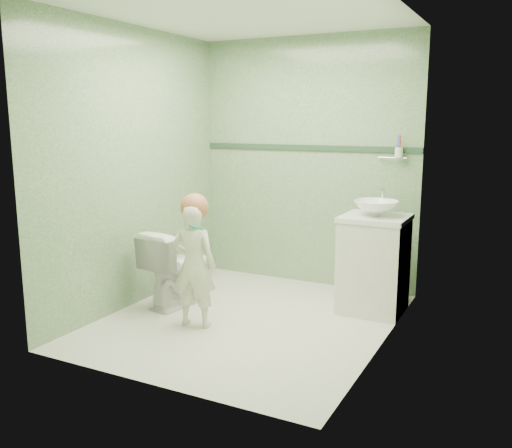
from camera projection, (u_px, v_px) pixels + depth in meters
The scene contains 12 objects.
ground at pixel (248, 321), 4.52m from camera, with size 2.50×2.50×0.00m, color white.
room_shell at pixel (247, 174), 4.29m from camera, with size 2.50×2.54×2.40m.
trim_stripe at pixel (307, 148), 5.35m from camera, with size 2.20×0.02×0.05m, color #284530.
vanity at pixel (374, 266), 4.68m from camera, with size 0.52×0.50×0.80m, color silver.
counter at pixel (375, 218), 4.60m from camera, with size 0.54×0.52×0.04m, color white.
basin at pixel (376, 208), 4.59m from camera, with size 0.37×0.37×0.13m, color white.
faucet at pixel (382, 196), 4.73m from camera, with size 0.03×0.13×0.18m.
cup_holder at pixel (398, 152), 4.90m from camera, with size 0.26×0.07×0.21m.
toilet at pixel (178, 267), 4.86m from camera, with size 0.38×0.67×0.68m, color white.
toddler at pixel (194, 266), 4.32m from camera, with size 0.36×0.24×0.99m, color beige.
hair_cap at pixel (195, 207), 4.26m from camera, with size 0.22×0.22×0.22m, color #B16645.
teal_toothbrush at pixel (196, 227), 4.12m from camera, with size 0.11×0.14×0.08m.
Camera 1 is at (2.01, -3.79, 1.63)m, focal length 38.73 mm.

